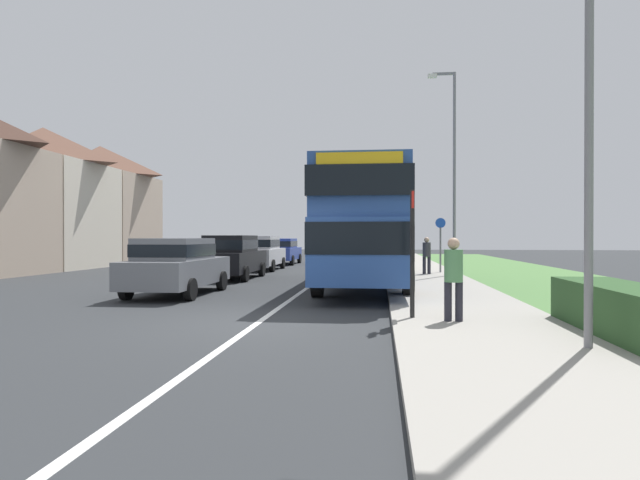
% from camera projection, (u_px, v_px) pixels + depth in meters
% --- Properties ---
extents(ground_plane, '(120.00, 120.00, 0.00)m').
position_uv_depth(ground_plane, '(258.00, 323.00, 10.32)').
color(ground_plane, '#2D3033').
extents(lane_marking_centre, '(0.14, 60.00, 0.01)m').
position_uv_depth(lane_marking_centre, '(311.00, 285.00, 18.27)').
color(lane_marking_centre, silver).
rests_on(lane_marking_centre, ground_plane).
extents(pavement_near_side, '(3.20, 68.00, 0.12)m').
position_uv_depth(pavement_near_side, '(441.00, 291.00, 15.82)').
color(pavement_near_side, '#9E998E').
rests_on(pavement_near_side, ground_plane).
extents(grass_verge_seaward, '(6.00, 68.00, 0.08)m').
position_uv_depth(grass_verge_seaward, '(592.00, 293.00, 15.34)').
color(grass_verge_seaward, '#517F42').
rests_on(grass_verge_seaward, ground_plane).
extents(roadside_hedge, '(1.10, 3.90, 0.90)m').
position_uv_depth(roadside_hedge, '(626.00, 314.00, 8.48)').
color(roadside_hedge, '#2D5128').
rests_on(roadside_hedge, ground_plane).
extents(double_decker_bus, '(2.80, 11.02, 3.70)m').
position_uv_depth(double_decker_bus, '(365.00, 223.00, 17.57)').
color(double_decker_bus, '#284C93').
rests_on(double_decker_bus, ground_plane).
extents(parked_car_grey, '(1.97, 4.48, 1.64)m').
position_uv_depth(parked_car_grey, '(177.00, 264.00, 15.27)').
color(parked_car_grey, slate).
rests_on(parked_car_grey, ground_plane).
extents(parked_car_black, '(1.95, 4.56, 1.74)m').
position_uv_depth(parked_car_black, '(232.00, 255.00, 21.08)').
color(parked_car_black, black).
rests_on(parked_car_black, ground_plane).
extents(parked_car_silver, '(1.95, 4.38, 1.72)m').
position_uv_depth(parked_car_silver, '(260.00, 252.00, 26.67)').
color(parked_car_silver, '#B7B7BC').
rests_on(parked_car_silver, ground_plane).
extents(parked_car_blue, '(1.88, 4.59, 1.58)m').
position_uv_depth(parked_car_blue, '(282.00, 250.00, 32.45)').
color(parked_car_blue, navy).
rests_on(parked_car_blue, ground_plane).
extents(pedestrian_at_stop, '(0.34, 0.34, 1.67)m').
position_uv_depth(pedestrian_at_stop, '(454.00, 275.00, 9.79)').
color(pedestrian_at_stop, '#23232D').
rests_on(pedestrian_at_stop, ground_plane).
extents(pedestrian_walking_away, '(0.34, 0.34, 1.67)m').
position_uv_depth(pedestrian_walking_away, '(427.00, 254.00, 22.20)').
color(pedestrian_walking_away, '#23232D').
rests_on(pedestrian_walking_away, ground_plane).
extents(bus_stop_sign, '(0.09, 0.52, 2.60)m').
position_uv_depth(bus_stop_sign, '(412.00, 244.00, 10.25)').
color(bus_stop_sign, black).
rests_on(bus_stop_sign, ground_plane).
extents(cycle_route_sign, '(0.44, 0.08, 2.52)m').
position_uv_depth(cycle_route_sign, '(440.00, 243.00, 23.31)').
color(cycle_route_sign, slate).
rests_on(cycle_route_sign, ground_plane).
extents(street_lamp_near, '(1.14, 0.20, 8.24)m').
position_uv_depth(street_lamp_near, '(582.00, 25.00, 7.44)').
color(street_lamp_near, slate).
rests_on(street_lamp_near, ground_plane).
extents(street_lamp_mid, '(1.14, 0.20, 8.47)m').
position_uv_depth(street_lamp_mid, '(452.00, 161.00, 21.76)').
color(street_lamp_mid, slate).
rests_on(street_lamp_mid, ground_plane).
extents(house_terrace_far_side, '(6.03, 17.38, 7.58)m').
position_uv_depth(house_terrace_far_side, '(43.00, 198.00, 28.42)').
color(house_terrace_far_side, tan).
rests_on(house_terrace_far_side, ground_plane).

